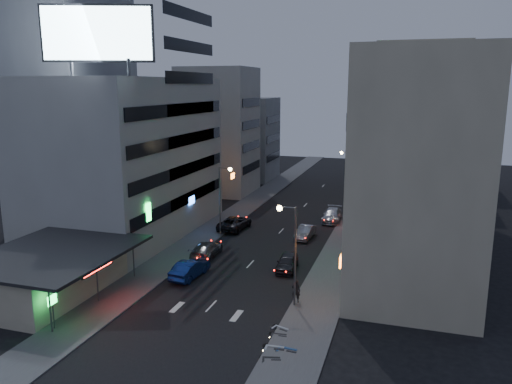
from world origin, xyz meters
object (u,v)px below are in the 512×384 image
at_px(parked_car_left, 235,223).
at_px(scooter_silver_b, 290,322).
at_px(person, 296,291).
at_px(scooter_silver_a, 285,339).
at_px(parked_car_right_far, 332,215).
at_px(scooter_blue, 298,342).
at_px(scooter_black_a, 281,349).
at_px(road_car_silver, 206,249).
at_px(scooter_black_b, 287,328).
at_px(road_car_blue, 190,269).
at_px(parked_car_right_near, 287,262).
at_px(parked_car_right_mid, 305,232).

relative_size(parked_car_left, scooter_silver_b, 3.35).
height_order(person, scooter_silver_a, person).
distance_m(parked_car_right_far, person, 25.76).
bearing_deg(scooter_blue, scooter_black_a, 150.19).
height_order(parked_car_left, person, person).
xyz_separation_m(person, scooter_silver_a, (0.90, -7.10, -0.37)).
bearing_deg(person, parked_car_right_far, -91.23).
xyz_separation_m(road_car_silver, scooter_black_a, (12.24, -16.65, -0.13)).
bearing_deg(scooter_black_b, road_car_blue, 50.71).
relative_size(parked_car_left, parked_car_right_far, 1.05).
bearing_deg(parked_car_left, parked_car_right_near, 133.65).
xyz_separation_m(parked_car_right_near, scooter_silver_a, (3.39, -14.16, -0.06)).
height_order(parked_car_right_mid, parked_car_right_far, parked_car_right_far).
xyz_separation_m(road_car_blue, person, (10.49, -2.55, 0.26)).
bearing_deg(parked_car_right_far, scooter_black_b, -88.58).
height_order(road_car_silver, scooter_silver_a, road_car_silver).
relative_size(road_car_silver, scooter_silver_a, 2.79).
xyz_separation_m(scooter_black_b, scooter_silver_b, (-0.01, 0.76, 0.04)).
relative_size(road_car_silver, scooter_black_a, 3.10).
relative_size(parked_car_right_mid, parked_car_left, 0.76).
xyz_separation_m(road_car_blue, scooter_silver_b, (11.10, -7.16, -0.16)).
relative_size(person, scooter_blue, 1.01).
xyz_separation_m(parked_car_left, scooter_blue, (13.70, -25.68, -0.11)).
distance_m(parked_car_right_near, parked_car_right_mid, 10.30).
height_order(parked_car_left, scooter_silver_a, parked_car_left).
distance_m(scooter_silver_a, scooter_black_b, 1.76).
distance_m(parked_car_left, parked_car_right_far, 12.95).
distance_m(parked_car_right_mid, scooter_blue, 24.98).
distance_m(parked_car_right_near, scooter_silver_b, 12.07).
height_order(parked_car_right_mid, scooter_blue, parked_car_right_mid).
xyz_separation_m(parked_car_right_near, parked_car_right_far, (1.32, 18.68, 0.04)).
distance_m(parked_car_left, scooter_black_a, 29.81).
xyz_separation_m(parked_car_right_far, scooter_black_a, (2.11, -34.14, -0.16)).
bearing_deg(scooter_silver_b, parked_car_left, 47.03).
bearing_deg(scooter_blue, person, 19.64).
relative_size(parked_car_right_mid, road_car_blue, 0.90).
bearing_deg(scooter_silver_a, road_car_silver, 34.77).
relative_size(parked_car_right_far, scooter_silver_a, 2.90).
relative_size(road_car_silver, scooter_black_b, 3.27).
distance_m(road_car_silver, scooter_black_a, 20.66).
relative_size(parked_car_right_near, scooter_silver_a, 2.34).
xyz_separation_m(parked_car_right_near, scooter_black_b, (3.11, -12.42, -0.14)).
xyz_separation_m(parked_car_right_far, scooter_silver_a, (2.07, -32.84, -0.10)).
relative_size(scooter_silver_a, scooter_silver_b, 1.09).
height_order(parked_car_left, road_car_blue, road_car_blue).
height_order(scooter_black_a, scooter_silver_a, scooter_silver_a).
xyz_separation_m(road_car_blue, road_car_silver, (-0.81, 5.70, -0.04)).
relative_size(parked_car_right_far, scooter_silver_b, 3.17).
xyz_separation_m(parked_car_right_near, scooter_silver_b, (3.10, -11.66, -0.11)).
bearing_deg(scooter_black_a, person, -8.11).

